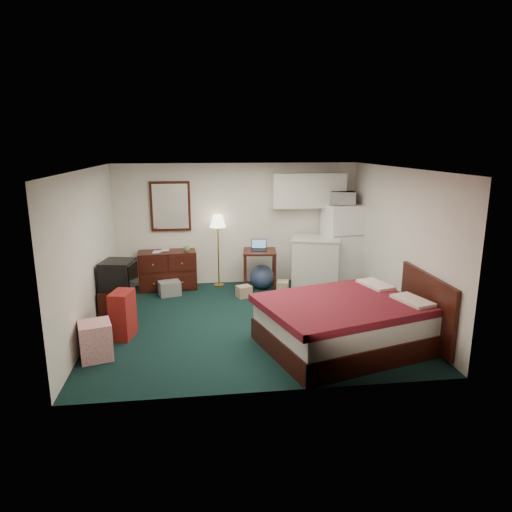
{
  "coord_description": "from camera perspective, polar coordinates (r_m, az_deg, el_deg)",
  "views": [
    {
      "loc": [
        -0.8,
        -7.08,
        2.86
      ],
      "look_at": [
        0.17,
        0.53,
        0.98
      ],
      "focal_mm": 32.0,
      "sensor_mm": 36.0,
      "label": 1
    }
  ],
  "objects": [
    {
      "name": "cardboard_box_a",
      "position": [
        8.79,
        -1.51,
        -4.46
      ],
      "size": [
        0.32,
        0.3,
        0.22
      ],
      "primitive_type": null,
      "rotation": [
        0.0,
        0.0,
        0.34
      ],
      "color": "#94765C",
      "rests_on": "floor"
    },
    {
      "name": "dresser",
      "position": [
        9.41,
        -10.97,
        -1.73
      ],
      "size": [
        1.17,
        0.6,
        0.78
      ],
      "primitive_type": null,
      "rotation": [
        0.0,
        0.0,
        0.08
      ],
      "color": "black",
      "rests_on": "floor"
    },
    {
      "name": "walls",
      "position": [
        7.3,
        -0.81,
        1.02
      ],
      "size": [
        5.01,
        4.51,
        2.5
      ],
      "color": "silver",
      "rests_on": "floor"
    },
    {
      "name": "file_bin",
      "position": [
        9.05,
        -10.75,
        -3.98
      ],
      "size": [
        0.47,
        0.4,
        0.28
      ],
      "primitive_type": null,
      "rotation": [
        0.0,
        0.0,
        0.29
      ],
      "color": "gray",
      "rests_on": "floor"
    },
    {
      "name": "upper_cabinets",
      "position": [
        9.47,
        6.56,
        8.16
      ],
      "size": [
        1.5,
        0.35,
        0.7
      ],
      "primitive_type": null,
      "color": "silver",
      "rests_on": "walls"
    },
    {
      "name": "suitcase",
      "position": [
        7.23,
        -16.31,
        -7.04
      ],
      "size": [
        0.37,
        0.49,
        0.72
      ],
      "primitive_type": null,
      "rotation": [
        0.0,
        0.0,
        -0.21
      ],
      "color": "maroon",
      "rests_on": "floor"
    },
    {
      "name": "tv_stand",
      "position": [
        8.09,
        -16.96,
        -5.62
      ],
      "size": [
        0.53,
        0.57,
        0.52
      ],
      "primitive_type": null,
      "rotation": [
        0.0,
        0.0,
        0.02
      ],
      "color": "black",
      "rests_on": "floor"
    },
    {
      "name": "headboard",
      "position": [
        7.13,
        20.5,
        -6.04
      ],
      "size": [
        0.06,
        1.56,
        1.0
      ],
      "primitive_type": null,
      "color": "black",
      "rests_on": "walls"
    },
    {
      "name": "kitchen_counter",
      "position": [
        9.39,
        7.43,
        -0.9
      ],
      "size": [
        1.08,
        0.93,
        1.0
      ],
      "primitive_type": null,
      "rotation": [
        0.0,
        0.0,
        -0.29
      ],
      "color": "silver",
      "rests_on": "floor"
    },
    {
      "name": "desk",
      "position": [
        9.15,
        0.46,
        -1.79
      ],
      "size": [
        0.72,
        0.72,
        0.81
      ],
      "primitive_type": null,
      "rotation": [
        0.0,
        0.0,
        -0.12
      ],
      "color": "black",
      "rests_on": "floor"
    },
    {
      "name": "bed",
      "position": [
        6.73,
        10.83,
        -8.42
      ],
      "size": [
        2.55,
        2.23,
        0.69
      ],
      "primitive_type": null,
      "rotation": [
        0.0,
        0.0,
        0.29
      ],
      "color": "#500E14",
      "rests_on": "floor"
    },
    {
      "name": "floor",
      "position": [
        7.67,
        -0.78,
        -8.12
      ],
      "size": [
        5.0,
        4.5,
        0.01
      ],
      "primitive_type": "cube",
      "color": "black",
      "rests_on": "ground"
    },
    {
      "name": "retail_box",
      "position": [
        6.69,
        -19.41,
        -9.95
      ],
      "size": [
        0.52,
        0.52,
        0.52
      ],
      "primitive_type": null,
      "rotation": [
        0.0,
        0.0,
        0.29
      ],
      "color": "white",
      "rests_on": "floor"
    },
    {
      "name": "mug",
      "position": [
        9.23,
        -8.65,
        0.96
      ],
      "size": [
        0.14,
        0.11,
        0.13
      ],
      "primitive_type": "imported",
      "rotation": [
        0.0,
        0.0,
        0.11
      ],
      "color": "#65A055",
      "rests_on": "dresser"
    },
    {
      "name": "crt_tv",
      "position": [
        7.95,
        -16.86,
        -2.22
      ],
      "size": [
        0.6,
        0.64,
        0.47
      ],
      "primitive_type": null,
      "rotation": [
        0.0,
        0.0,
        -0.19
      ],
      "color": "black",
      "rests_on": "tv_stand"
    },
    {
      "name": "floor_lamp",
      "position": [
        9.38,
        -4.73,
        0.67
      ],
      "size": [
        0.4,
        0.4,
        1.49
      ],
      "primitive_type": null,
      "rotation": [
        0.0,
        0.0,
        0.28
      ],
      "color": "gold",
      "rests_on": "floor"
    },
    {
      "name": "fridge",
      "position": [
        9.64,
        10.59,
        1.41
      ],
      "size": [
        0.76,
        0.76,
        1.68
      ],
      "primitive_type": null,
      "rotation": [
        0.0,
        0.0,
        0.11
      ],
      "color": "white",
      "rests_on": "floor"
    },
    {
      "name": "laptop",
      "position": [
        9.03,
        0.37,
        1.34
      ],
      "size": [
        0.33,
        0.28,
        0.21
      ],
      "primitive_type": null,
      "rotation": [
        0.0,
        0.0,
        -0.14
      ],
      "color": "black",
      "rests_on": "desk"
    },
    {
      "name": "ceiling",
      "position": [
        7.13,
        -0.85,
        10.87
      ],
      "size": [
        5.0,
        4.5,
        0.01
      ],
      "primitive_type": "cube",
      "color": "silver",
      "rests_on": "walls"
    },
    {
      "name": "microwave",
      "position": [
        9.43,
        10.76,
        7.31
      ],
      "size": [
        0.51,
        0.32,
        0.33
      ],
      "primitive_type": "imported",
      "rotation": [
        0.0,
        0.0,
        -0.12
      ],
      "color": "white",
      "rests_on": "fridge"
    },
    {
      "name": "book_b",
      "position": [
        9.36,
        -11.8,
        1.27
      ],
      "size": [
        0.16,
        0.03,
        0.22
      ],
      "primitive_type": "imported",
      "rotation": [
        0.0,
        0.0,
        0.03
      ],
      "color": "#94765C",
      "rests_on": "dresser"
    },
    {
      "name": "cardboard_box_b",
      "position": [
        8.98,
        3.35,
        -3.96
      ],
      "size": [
        0.28,
        0.31,
        0.26
      ],
      "primitive_type": null,
      "rotation": [
        0.0,
        0.0,
        -0.27
      ],
      "color": "#94765C",
      "rests_on": "floor"
    },
    {
      "name": "mirror",
      "position": [
        9.39,
        -10.64,
        6.12
      ],
      "size": [
        0.8,
        0.06,
        1.0
      ],
      "primitive_type": null,
      "color": "white",
      "rests_on": "walls"
    },
    {
      "name": "book_a",
      "position": [
        9.26,
        -12.78,
        1.1
      ],
      "size": [
        0.16,
        0.04,
        0.22
      ],
      "primitive_type": "imported",
      "rotation": [
        0.0,
        0.0,
        -0.16
      ],
      "color": "#94765C",
      "rests_on": "dresser"
    },
    {
      "name": "exercise_ball",
      "position": [
        9.28,
        0.73,
        -2.61
      ],
      "size": [
        0.54,
        0.54,
        0.49
      ],
      "primitive_type": "sphere",
      "rotation": [
        0.0,
        0.0,
        0.12
      ],
      "color": "navy",
      "rests_on": "floor"
    }
  ]
}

